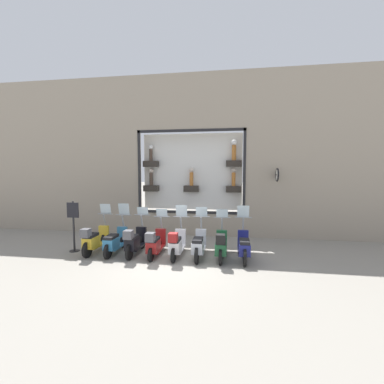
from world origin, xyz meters
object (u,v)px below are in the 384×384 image
object	(u,v)px
scooter_silver_2	(199,245)
scooter_red_4	(155,243)
scooter_green_1	(221,246)
scooter_teal_6	(115,242)
scooter_navy_0	(244,247)
shop_sign_post	(73,224)
scooter_yellow_7	(94,240)
scooter_white_3	(177,244)
scooter_black_5	(135,242)

from	to	relation	value
scooter_silver_2	scooter_red_4	bearing A→B (deg)	92.84
scooter_green_1	scooter_red_4	xyz separation A→B (m)	(-0.01, 2.24, -0.02)
scooter_green_1	scooter_teal_6	bearing A→B (deg)	89.01
scooter_navy_0	shop_sign_post	bearing A→B (deg)	89.59
scooter_green_1	scooter_yellow_7	world-z (taller)	scooter_yellow_7
scooter_white_3	scooter_yellow_7	bearing A→B (deg)	89.81
scooter_green_1	scooter_silver_2	bearing A→B (deg)	85.08
scooter_navy_0	scooter_black_5	size ratio (longest dim) A/B	1.00
scooter_navy_0	scooter_yellow_7	world-z (taller)	scooter_navy_0
scooter_green_1	scooter_yellow_7	distance (m)	4.48
scooter_green_1	shop_sign_post	bearing A→B (deg)	88.80
scooter_navy_0	shop_sign_post	xyz separation A→B (m)	(0.04, 6.09, 0.55)
scooter_silver_2	scooter_yellow_7	size ratio (longest dim) A/B	1.00
scooter_black_5	scooter_yellow_7	size ratio (longest dim) A/B	1.00
scooter_white_3	scooter_teal_6	size ratio (longest dim) A/B	1.00
scooter_silver_2	shop_sign_post	xyz separation A→B (m)	(0.05, 4.59, 0.56)
scooter_white_3	shop_sign_post	xyz separation A→B (m)	(0.11, 3.85, 0.54)
scooter_green_1	scooter_yellow_7	bearing A→B (deg)	89.88
scooter_black_5	scooter_teal_6	world-z (taller)	scooter_teal_6
scooter_teal_6	scooter_black_5	bearing A→B (deg)	-94.45
shop_sign_post	scooter_teal_6	bearing A→B (deg)	-91.68
scooter_silver_2	scooter_black_5	world-z (taller)	scooter_silver_2
scooter_teal_6	shop_sign_post	distance (m)	1.70
scooter_silver_2	scooter_yellow_7	distance (m)	3.74
scooter_silver_2	shop_sign_post	world-z (taller)	shop_sign_post
scooter_navy_0	scooter_green_1	size ratio (longest dim) A/B	1.01
scooter_green_1	shop_sign_post	size ratio (longest dim) A/B	0.98
scooter_black_5	scooter_teal_6	bearing A→B (deg)	85.55
scooter_navy_0	scooter_black_5	xyz separation A→B (m)	(-0.06, 3.74, 0.03)
scooter_navy_0	scooter_silver_2	size ratio (longest dim) A/B	1.00
scooter_navy_0	scooter_black_5	bearing A→B (deg)	90.95
scooter_green_1	scooter_teal_6	size ratio (longest dim) A/B	1.00
scooter_silver_2	scooter_black_5	xyz separation A→B (m)	(-0.06, 2.24, 0.04)
scooter_teal_6	shop_sign_post	size ratio (longest dim) A/B	0.98
scooter_black_5	scooter_yellow_7	bearing A→B (deg)	89.89
scooter_green_1	scooter_black_5	bearing A→B (deg)	89.88
scooter_yellow_7	scooter_black_5	bearing A→B (deg)	-90.11
scooter_red_4	scooter_silver_2	bearing A→B (deg)	-87.16
scooter_red_4	scooter_black_5	bearing A→B (deg)	88.75
scooter_silver_2	scooter_teal_6	world-z (taller)	scooter_teal_6
scooter_navy_0	scooter_white_3	bearing A→B (deg)	91.76
scooter_silver_2	scooter_white_3	bearing A→B (deg)	94.95
scooter_yellow_7	shop_sign_post	size ratio (longest dim) A/B	0.98
scooter_teal_6	scooter_yellow_7	distance (m)	0.75
scooter_black_5	scooter_silver_2	bearing A→B (deg)	-88.52
scooter_black_5	scooter_yellow_7	distance (m)	1.49
scooter_teal_6	shop_sign_post	xyz separation A→B (m)	(0.05, 1.60, 0.57)
scooter_teal_6	scooter_yellow_7	world-z (taller)	scooter_teal_6
scooter_green_1	scooter_red_4	distance (m)	2.24
scooter_navy_0	scooter_yellow_7	bearing A→B (deg)	90.65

